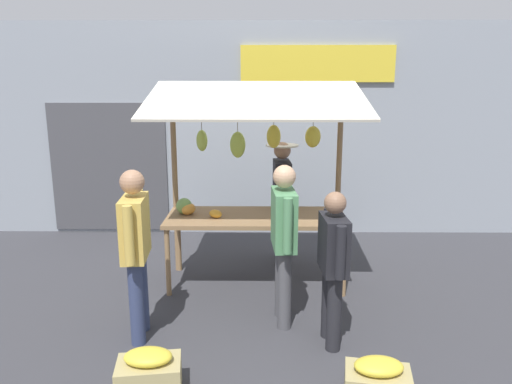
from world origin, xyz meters
TOP-DOWN VIEW (x-y plane):
  - ground_plane at (0.00, 0.00)m, footprint 40.00×40.00m
  - street_backdrop at (0.04, -2.20)m, footprint 9.00×0.30m
  - market_stall at (0.03, -0.03)m, footprint 2.50×1.46m
  - vendor_with_sunhat at (-0.34, -0.75)m, footprint 0.44×0.72m
  - shopper_in_grey_tee at (-0.74, 1.45)m, footprint 0.25×0.66m
  - shopper_with_ponytail at (1.15, 1.34)m, footprint 0.26×0.72m
  - shopper_with_shopping_bag at (-0.29, 1.02)m, footprint 0.25×0.72m
  - produce_crate_near at (0.85, 2.27)m, footprint 0.56×0.42m
  - produce_crate_side at (-1.00, 2.32)m, footprint 0.57×0.43m

SIDE VIEW (x-z plane):
  - ground_plane at x=0.00m, z-range 0.00..0.00m
  - produce_crate_side at x=-1.00m, z-range -0.02..0.34m
  - produce_crate_near at x=0.85m, z-range -0.02..0.39m
  - shopper_in_grey_tee at x=-0.74m, z-range 0.10..1.63m
  - shopper_with_shopping_bag at x=-0.29m, z-range 0.14..1.84m
  - shopper_with_ponytail at x=1.15m, z-range 0.14..1.85m
  - vendor_with_sunhat at x=-0.34m, z-range 0.16..1.86m
  - market_stall at x=0.03m, z-range 0.29..2.79m
  - street_backdrop at x=0.04m, z-range 0.00..3.40m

